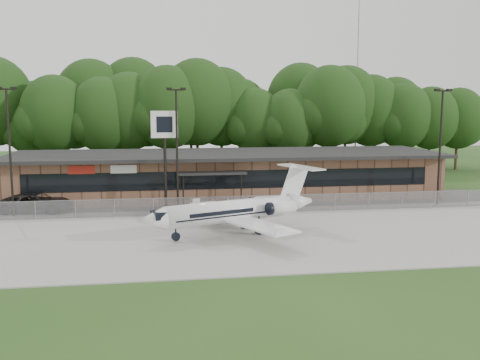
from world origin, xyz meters
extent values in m
plane|color=#244217|center=(0.00, 0.00, 0.00)|extent=(160.00, 160.00, 0.00)
cube|color=#9E9B93|center=(0.00, 8.00, 0.04)|extent=(64.00, 18.00, 0.08)
cube|color=#383835|center=(0.00, 19.50, 0.03)|extent=(50.00, 9.00, 0.06)
cube|color=brown|center=(0.00, 24.00, 2.00)|extent=(40.00, 10.00, 4.00)
cube|color=black|center=(0.00, 18.98, 2.30)|extent=(36.00, 0.08, 1.60)
cube|color=black|center=(0.00, 23.50, 4.15)|extent=(41.00, 11.50, 0.30)
cube|color=black|center=(-2.00, 18.40, 3.00)|extent=(6.00, 1.60, 0.20)
cube|color=#B22216|center=(-13.00, 18.95, 3.40)|extent=(2.20, 0.06, 0.70)
cube|color=silver|center=(-9.50, 18.95, 3.40)|extent=(2.20, 0.06, 0.70)
cube|color=gray|center=(0.00, 15.00, 0.75)|extent=(46.00, 0.03, 1.50)
cube|color=gray|center=(0.00, 15.00, 1.50)|extent=(46.00, 0.04, 0.04)
cylinder|color=gray|center=(22.00, 48.00, 12.50)|extent=(0.20, 0.20, 25.00)
cylinder|color=black|center=(-18.00, 16.50, 5.00)|extent=(0.18, 0.18, 10.00)
cube|color=black|center=(-18.00, 16.50, 10.05)|extent=(1.20, 0.12, 0.12)
cube|color=black|center=(-17.45, 16.50, 10.12)|extent=(0.45, 0.30, 0.22)
cylinder|color=black|center=(-5.00, 16.50, 5.00)|extent=(0.18, 0.18, 10.00)
cube|color=black|center=(-5.00, 16.50, 10.05)|extent=(1.20, 0.12, 0.12)
cube|color=black|center=(-5.55, 16.50, 10.12)|extent=(0.45, 0.30, 0.22)
cube|color=black|center=(-4.45, 16.50, 10.12)|extent=(0.45, 0.30, 0.22)
cylinder|color=black|center=(18.00, 16.50, 5.00)|extent=(0.18, 0.18, 10.00)
cube|color=black|center=(18.00, 16.50, 10.05)|extent=(1.20, 0.12, 0.12)
cube|color=black|center=(17.45, 16.50, 10.12)|extent=(0.45, 0.30, 0.22)
cube|color=black|center=(18.55, 16.50, 10.12)|extent=(0.45, 0.30, 0.22)
cylinder|color=white|center=(-1.74, 8.05, 1.61)|extent=(9.37, 4.80, 1.51)
cone|color=white|center=(-7.04, 6.01, 1.61)|extent=(2.31, 2.09, 1.51)
cone|color=white|center=(3.64, 10.12, 1.75)|extent=(2.49, 2.16, 1.51)
cube|color=white|center=(-0.18, 5.30, 1.18)|extent=(3.98, 6.04, 0.11)
cube|color=white|center=(-2.42, 11.13, 1.18)|extent=(3.98, 6.04, 0.11)
cylinder|color=white|center=(1.86, 8.17, 1.75)|extent=(2.25, 1.54, 0.85)
cylinder|color=white|center=(1.01, 10.37, 1.75)|extent=(2.25, 1.54, 0.85)
cube|color=white|center=(3.20, 9.95, 3.12)|extent=(2.22, 0.96, 2.85)
cube|color=white|center=(3.73, 10.15, 4.30)|extent=(2.71, 4.50, 0.09)
cube|color=black|center=(-6.42, 6.25, 1.87)|extent=(1.29, 1.40, 0.47)
cube|color=black|center=(-0.15, 8.66, 0.33)|extent=(1.52, 2.39, 0.66)
cylinder|color=black|center=(-5.45, 6.62, 0.33)|extent=(0.73, 0.73, 0.21)
imported|color=#2A292C|center=(-16.54, 17.95, 0.83)|extent=(6.23, 3.40, 1.66)
cylinder|color=black|center=(-5.99, 16.80, 3.98)|extent=(0.25, 0.25, 7.97)
cube|color=silver|center=(-5.99, 16.80, 7.27)|extent=(2.20, 0.38, 2.19)
cube|color=black|center=(-5.98, 16.67, 7.27)|extent=(1.30, 0.12, 1.30)
camera|label=1|loc=(-6.23, -27.32, 8.91)|focal=40.00mm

